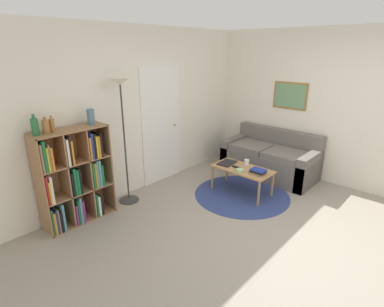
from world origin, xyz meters
TOP-DOWN VIEW (x-y plane):
  - ground_plane at (0.00, 0.00)m, footprint 14.00×14.00m
  - wall_back at (0.01, 2.46)m, footprint 7.34×0.11m
  - wall_right at (2.20, 1.22)m, footprint 0.08×5.44m
  - rug at (0.71, 1.00)m, footprint 1.53×1.53m
  - bookshelf at (-1.45, 2.25)m, footprint 0.94×0.34m
  - floor_lamp at (-0.64, 2.20)m, footprint 0.31×0.31m
  - couch at (1.80, 1.10)m, footprint 0.82×1.67m
  - coffee_table at (0.78, 1.06)m, footprint 0.50×0.97m
  - laptop at (0.79, 1.37)m, footprint 0.35×0.26m
  - bowl at (0.64, 1.02)m, footprint 0.12×0.12m
  - book_stack_on_table at (0.74, 0.76)m, footprint 0.17×0.23m
  - cup at (0.95, 1.09)m, footprint 0.08×0.08m
  - remote at (0.73, 1.13)m, footprint 0.06×0.18m
  - bottle_left at (-1.82, 2.25)m, footprint 0.08×0.08m
  - bottle_middle at (-1.70, 2.24)m, footprint 0.08×0.08m
  - bottle_right at (-1.62, 2.26)m, footprint 0.06×0.06m
  - vase_on_shelf at (-1.11, 2.25)m, footprint 0.10×0.10m

SIDE VIEW (x-z plane):
  - ground_plane at x=0.00m, z-range 0.00..0.00m
  - rug at x=0.71m, z-range 0.00..0.01m
  - couch at x=1.80m, z-range -0.12..0.71m
  - coffee_table at x=0.78m, z-range 0.17..0.60m
  - remote at x=0.73m, z-range 0.43..0.45m
  - laptop at x=0.79m, z-range 0.43..0.45m
  - bowl at x=0.64m, z-range 0.43..0.47m
  - book_stack_on_table at x=0.74m, z-range 0.43..0.51m
  - cup at x=0.95m, z-range 0.43..0.52m
  - bookshelf at x=-1.45m, z-range -0.01..1.28m
  - wall_back at x=0.01m, z-range -0.01..2.59m
  - wall_right at x=2.20m, z-range 0.00..2.60m
  - bottle_right at x=-1.62m, z-range 1.28..1.48m
  - bottle_middle at x=-1.70m, z-range 1.28..1.49m
  - vase_on_shelf at x=-1.11m, z-range 1.30..1.51m
  - bottle_left at x=-1.82m, z-range 1.28..1.53m
  - floor_lamp at x=-0.64m, z-range 0.55..2.43m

